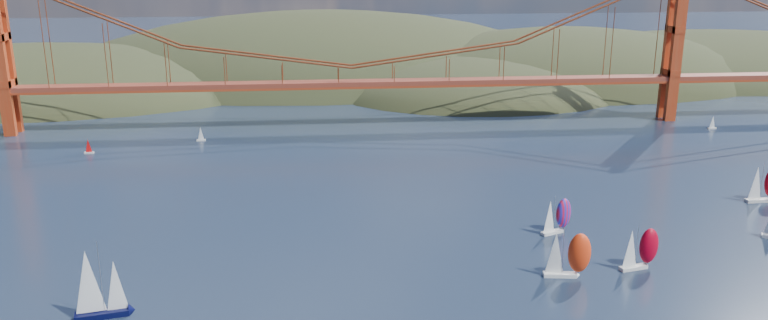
{
  "coord_description": "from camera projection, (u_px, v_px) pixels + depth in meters",
  "views": [
    {
      "loc": [
        -13.89,
        -87.74,
        65.95
      ],
      "look_at": [
        3.02,
        90.0,
        13.23
      ],
      "focal_mm": 35.0,
      "sensor_mm": 36.0,
      "label": 1
    }
  ],
  "objects": [
    {
      "name": "sloop_navy",
      "position": [
        97.0,
        285.0,
        134.16
      ],
      "size": [
        9.87,
        6.35,
        14.71
      ],
      "rotation": [
        0.0,
        0.0,
        0.22
      ],
      "color": "black",
      "rests_on": "ground"
    },
    {
      "name": "distant_boat_3",
      "position": [
        201.0,
        134.0,
        254.24
      ],
      "size": [
        3.0,
        2.0,
        4.7
      ],
      "color": "silver",
      "rests_on": "ground"
    },
    {
      "name": "bridge",
      "position": [
        347.0,
        38.0,
        266.27
      ],
      "size": [
        552.0,
        12.0,
        55.0
      ],
      "color": "maroon",
      "rests_on": "ground"
    },
    {
      "name": "racer_3",
      "position": [
        764.0,
        183.0,
        194.46
      ],
      "size": [
        9.36,
        3.88,
        10.71
      ],
      "rotation": [
        0.0,
        0.0,
        0.05
      ],
      "color": "silver",
      "rests_on": "ground"
    },
    {
      "name": "distant_boat_4",
      "position": [
        713.0,
        122.0,
        270.55
      ],
      "size": [
        3.0,
        2.0,
        4.7
      ],
      "color": "silver",
      "rests_on": "ground"
    },
    {
      "name": "racer_rwb",
      "position": [
        556.0,
        215.0,
        173.8
      ],
      "size": [
        8.26,
        5.62,
        9.24
      ],
      "rotation": [
        0.0,
        0.0,
        0.4
      ],
      "color": "silver",
      "rests_on": "ground"
    },
    {
      "name": "racer_1",
      "position": [
        639.0,
        248.0,
        154.72
      ],
      "size": [
        8.78,
        4.8,
        9.85
      ],
      "rotation": [
        0.0,
        0.0,
        0.22
      ],
      "color": "silver",
      "rests_on": "ground"
    },
    {
      "name": "distant_boat_2",
      "position": [
        88.0,
        146.0,
        239.31
      ],
      "size": [
        3.0,
        2.0,
        4.7
      ],
      "color": "silver",
      "rests_on": "ground"
    },
    {
      "name": "headlands",
      "position": [
        431.0,
        101.0,
        377.01
      ],
      "size": [
        725.0,
        225.0,
        96.0
      ],
      "color": "black",
      "rests_on": "ground"
    },
    {
      "name": "racer_0",
      "position": [
        567.0,
        254.0,
        150.92
      ],
      "size": [
        9.51,
        4.47,
        10.74
      ],
      "rotation": [
        0.0,
        0.0,
        -0.13
      ],
      "color": "white",
      "rests_on": "ground"
    }
  ]
}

